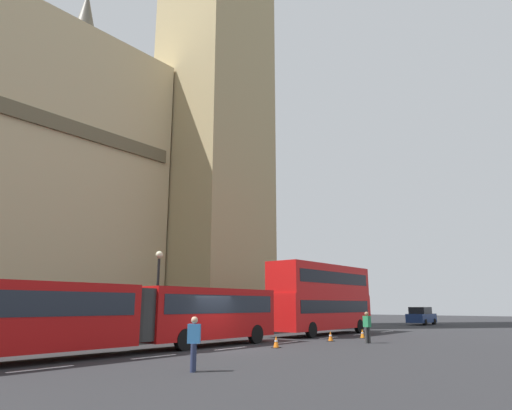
{
  "coord_description": "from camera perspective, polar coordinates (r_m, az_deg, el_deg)",
  "views": [
    {
      "loc": [
        -16.16,
        -15.25,
        2.05
      ],
      "look_at": [
        5.54,
        2.58,
        8.38
      ],
      "focal_mm": 31.25,
      "sensor_mm": 36.0,
      "label": 1
    }
  ],
  "objects": [
    {
      "name": "pedestrian_by_kerb",
      "position": [
        26.36,
        14.04,
        -14.8
      ],
      "size": [
        0.36,
        0.46,
        1.69
      ],
      "color": "#333333",
      "rests_on": "ground_plane"
    },
    {
      "name": "articulated_bus",
      "position": [
        21.17,
        -15.58,
        -13.07
      ],
      "size": [
        17.68,
        2.54,
        2.9
      ],
      "color": "#B20F0F",
      "rests_on": "ground_plane"
    },
    {
      "name": "ground_plane",
      "position": [
        22.32,
        -4.12,
        -17.94
      ],
      "size": [
        160.0,
        160.0,
        0.0
      ],
      "primitive_type": "plane",
      "color": "#262628"
    },
    {
      "name": "traffic_cone_east",
      "position": [
        30.25,
        13.46,
        -15.71
      ],
      "size": [
        0.36,
        0.36,
        0.58
      ],
      "color": "black",
      "rests_on": "ground_plane"
    },
    {
      "name": "lane_centre_marking",
      "position": [
        24.41,
        0.6,
        -17.5
      ],
      "size": [
        34.4,
        0.16,
        0.01
      ],
      "color": "silver",
      "rests_on": "ground_plane"
    },
    {
      "name": "traffic_cone_west",
      "position": [
        22.94,
        2.6,
        -17.1
      ],
      "size": [
        0.36,
        0.36,
        0.58
      ],
      "color": "black",
      "rests_on": "ground_plane"
    },
    {
      "name": "street_lamp",
      "position": [
        27.74,
        -12.47,
        -10.33
      ],
      "size": [
        0.44,
        0.44,
        5.27
      ],
      "color": "black",
      "rests_on": "ground_plane"
    },
    {
      "name": "traffic_cone_middle",
      "position": [
        27.34,
        9.52,
        -16.24
      ],
      "size": [
        0.36,
        0.36,
        0.58
      ],
      "color": "black",
      "rests_on": "ground_plane"
    },
    {
      "name": "pedestrian_near_cones",
      "position": [
        14.99,
        -7.96,
        -16.93
      ],
      "size": [
        0.44,
        0.46,
        1.69
      ],
      "color": "#262D4C",
      "rests_on": "ground_plane"
    },
    {
      "name": "double_decker_bus",
      "position": [
        33.39,
        8.46,
        -11.43
      ],
      "size": [
        10.43,
        2.54,
        4.9
      ],
      "color": "red",
      "rests_on": "ground_plane"
    },
    {
      "name": "sedan_lead",
      "position": [
        52.14,
        20.4,
        -13.18
      ],
      "size": [
        4.4,
        1.86,
        1.85
      ],
      "color": "navy",
      "rests_on": "ground_plane"
    }
  ]
}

